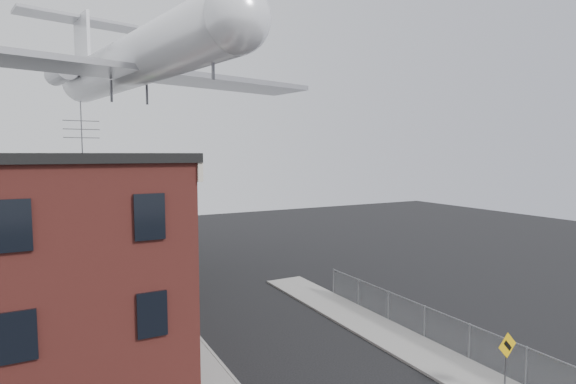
% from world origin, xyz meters
% --- Properties ---
extents(sidewalk_left, '(3.00, 62.00, 0.12)m').
position_xyz_m(sidewalk_left, '(-5.50, 24.00, 0.06)').
color(sidewalk_left, gray).
rests_on(sidewalk_left, ground).
extents(sidewalk_right, '(3.00, 26.00, 0.12)m').
position_xyz_m(sidewalk_right, '(5.50, 6.00, 0.06)').
color(sidewalk_right, gray).
rests_on(sidewalk_right, ground).
extents(curb_left, '(0.15, 62.00, 0.14)m').
position_xyz_m(curb_left, '(-4.05, 24.00, 0.07)').
color(curb_left, gray).
rests_on(curb_left, ground).
extents(curb_right, '(0.15, 26.00, 0.14)m').
position_xyz_m(curb_right, '(4.05, 6.00, 0.07)').
color(curb_right, gray).
rests_on(curb_right, ground).
extents(corner_building, '(10.31, 12.30, 12.15)m').
position_xyz_m(corner_building, '(-12.00, 7.00, 5.16)').
color(corner_building, '#351211').
rests_on(corner_building, ground).
extents(row_house_a, '(11.98, 7.00, 10.30)m').
position_xyz_m(row_house_a, '(-11.96, 16.50, 5.13)').
color(row_house_a, slate).
rests_on(row_house_a, ground).
extents(row_house_b, '(11.98, 7.00, 10.30)m').
position_xyz_m(row_house_b, '(-11.96, 23.50, 5.13)').
color(row_house_b, gray).
rests_on(row_house_b, ground).
extents(row_house_c, '(11.98, 7.00, 10.30)m').
position_xyz_m(row_house_c, '(-11.96, 30.50, 5.13)').
color(row_house_c, slate).
rests_on(row_house_c, ground).
extents(row_house_d, '(11.98, 7.00, 10.30)m').
position_xyz_m(row_house_d, '(-11.96, 37.50, 5.13)').
color(row_house_d, gray).
rests_on(row_house_d, ground).
extents(row_house_e, '(11.98, 7.00, 10.30)m').
position_xyz_m(row_house_e, '(-11.96, 44.50, 5.13)').
color(row_house_e, slate).
rests_on(row_house_e, ground).
extents(chainlink_fence, '(0.06, 18.06, 1.90)m').
position_xyz_m(chainlink_fence, '(7.00, 5.00, 1.00)').
color(chainlink_fence, gray).
rests_on(chainlink_fence, ground).
extents(warning_sign, '(1.10, 0.11, 2.80)m').
position_xyz_m(warning_sign, '(5.60, -1.03, 1.88)').
color(warning_sign, '#515156').
rests_on(warning_sign, ground).
extents(utility_pole, '(1.80, 0.26, 9.00)m').
position_xyz_m(utility_pole, '(-5.60, 18.00, 4.67)').
color(utility_pole, black).
rests_on(utility_pole, ground).
extents(street_tree, '(3.22, 3.20, 5.20)m').
position_xyz_m(street_tree, '(-5.27, 27.92, 3.45)').
color(street_tree, black).
rests_on(street_tree, ground).
extents(car_near, '(2.02, 3.95, 1.29)m').
position_xyz_m(car_near, '(-3.49, 18.29, 0.64)').
color(car_near, maroon).
rests_on(car_near, ground).
extents(car_mid, '(1.61, 4.03, 1.30)m').
position_xyz_m(car_mid, '(-3.60, 22.83, 0.65)').
color(car_mid, black).
rests_on(car_mid, ground).
extents(car_far, '(1.77, 4.02, 1.15)m').
position_xyz_m(car_far, '(-2.52, 37.58, 0.57)').
color(car_far, slate).
rests_on(car_far, ground).
extents(airplane, '(27.61, 31.55, 9.07)m').
position_xyz_m(airplane, '(-5.28, 23.04, 17.10)').
color(airplane, white).
rests_on(airplane, ground).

